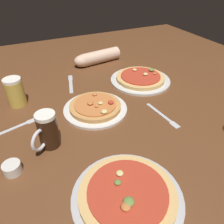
# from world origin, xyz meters

# --- Properties ---
(ground_plane) EXTENTS (2.40, 2.40, 0.03)m
(ground_plane) POSITION_xyz_m (0.00, 0.00, -0.01)
(ground_plane) COLOR brown
(pizza_plate_near) EXTENTS (0.32, 0.32, 0.05)m
(pizza_plate_near) POSITION_xyz_m (-0.13, -0.38, 0.02)
(pizza_plate_near) COLOR #B2B2B7
(pizza_plate_near) RESTS_ON ground_plane
(pizza_plate_far) EXTENTS (0.29, 0.29, 0.05)m
(pizza_plate_far) POSITION_xyz_m (-0.05, 0.07, 0.02)
(pizza_plate_far) COLOR silver
(pizza_plate_far) RESTS_ON ground_plane
(pizza_plate_side) EXTENTS (0.33, 0.33, 0.05)m
(pizza_plate_side) POSITION_xyz_m (0.28, 0.23, 0.02)
(pizza_plate_side) COLOR silver
(pizza_plate_side) RESTS_ON ground_plane
(beer_mug_dark) EXTENTS (0.08, 0.13, 0.13)m
(beer_mug_dark) POSITION_xyz_m (-0.36, 0.28, 0.07)
(beer_mug_dark) COLOR gold
(beer_mug_dark) RESTS_ON ground_plane
(beer_mug_amber) EXTENTS (0.11, 0.10, 0.14)m
(beer_mug_amber) POSITION_xyz_m (-0.29, -0.07, 0.07)
(beer_mug_amber) COLOR black
(beer_mug_amber) RESTS_ON ground_plane
(ramekin_sauce) EXTENTS (0.06, 0.06, 0.04)m
(ramekin_sauce) POSITION_xyz_m (-0.42, -0.14, 0.02)
(ramekin_sauce) COLOR silver
(ramekin_sauce) RESTS_ON ground_plane
(fork_left) EXTENTS (0.04, 0.21, 0.01)m
(fork_left) POSITION_xyz_m (0.20, -0.10, 0.00)
(fork_left) COLOR silver
(fork_left) RESTS_ON ground_plane
(fork_spare) EXTENTS (0.21, 0.07, 0.01)m
(fork_spare) POSITION_xyz_m (-0.40, 0.09, 0.00)
(fork_spare) COLOR silver
(fork_spare) RESTS_ON ground_plane
(knife_spare) EXTENTS (0.07, 0.20, 0.01)m
(knife_spare) POSITION_xyz_m (-0.08, 0.36, 0.00)
(knife_spare) COLOR silver
(knife_spare) RESTS_ON ground_plane
(diner_arm) EXTENTS (0.32, 0.12, 0.08)m
(diner_arm) POSITION_xyz_m (0.15, 0.57, 0.04)
(diner_arm) COLOR beige
(diner_arm) RESTS_ON ground_plane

